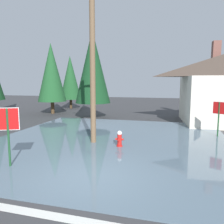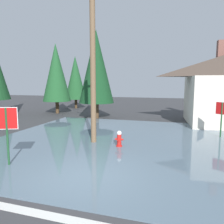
{
  "view_description": "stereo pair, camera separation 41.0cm",
  "coord_description": "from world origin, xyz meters",
  "px_view_note": "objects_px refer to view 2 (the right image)",
  "views": [
    {
      "loc": [
        2.48,
        -6.71,
        3.18
      ],
      "look_at": [
        -0.34,
        4.1,
        1.69
      ],
      "focal_mm": 35.76,
      "sensor_mm": 36.0,
      "label": 1
    },
    {
      "loc": [
        2.87,
        -6.6,
        3.18
      ],
      "look_at": [
        -0.34,
        4.1,
        1.69
      ],
      "focal_mm": 35.76,
      "sensor_mm": 36.0,
      "label": 2
    }
  ],
  "objects_px": {
    "stop_sign_far": "(222,113)",
    "pine_tree_short_left": "(96,67)",
    "stop_sign_near": "(7,124)",
    "pine_tree_mid_left": "(56,73)",
    "utility_pole": "(93,60)",
    "fire_hydrant": "(119,139)",
    "pine_tree_tall_left": "(75,78)"
  },
  "relations": [
    {
      "from": "fire_hydrant",
      "to": "utility_pole",
      "type": "bearing_deg",
      "value": 164.3
    },
    {
      "from": "stop_sign_near",
      "to": "fire_hydrant",
      "type": "relative_size",
      "value": 2.74
    },
    {
      "from": "utility_pole",
      "to": "pine_tree_short_left",
      "type": "relative_size",
      "value": 1.08
    },
    {
      "from": "stop_sign_near",
      "to": "fire_hydrant",
      "type": "height_order",
      "value": "stop_sign_near"
    },
    {
      "from": "fire_hydrant",
      "to": "pine_tree_short_left",
      "type": "xyz_separation_m",
      "value": [
        -4.24,
        8.14,
        4.11
      ]
    },
    {
      "from": "pine_tree_mid_left",
      "to": "utility_pole",
      "type": "bearing_deg",
      "value": -50.81
    },
    {
      "from": "utility_pole",
      "to": "pine_tree_short_left",
      "type": "xyz_separation_m",
      "value": [
        -2.73,
        7.71,
        0.19
      ]
    },
    {
      "from": "utility_pole",
      "to": "pine_tree_tall_left",
      "type": "bearing_deg",
      "value": 119.1
    },
    {
      "from": "utility_pole",
      "to": "pine_tree_mid_left",
      "type": "xyz_separation_m",
      "value": [
        -7.73,
        9.48,
        -0.17
      ]
    },
    {
      "from": "pine_tree_short_left",
      "to": "pine_tree_mid_left",
      "type": "bearing_deg",
      "value": 160.48
    },
    {
      "from": "utility_pole",
      "to": "pine_tree_tall_left",
      "type": "xyz_separation_m",
      "value": [
        -7.9,
        14.19,
        -0.59
      ]
    },
    {
      "from": "fire_hydrant",
      "to": "pine_tree_tall_left",
      "type": "xyz_separation_m",
      "value": [
        -9.41,
        14.61,
        3.32
      ]
    },
    {
      "from": "utility_pole",
      "to": "stop_sign_far",
      "type": "height_order",
      "value": "utility_pole"
    },
    {
      "from": "stop_sign_far",
      "to": "pine_tree_mid_left",
      "type": "distance_m",
      "value": 15.95
    },
    {
      "from": "utility_pole",
      "to": "pine_tree_short_left",
      "type": "height_order",
      "value": "utility_pole"
    },
    {
      "from": "utility_pole",
      "to": "stop_sign_far",
      "type": "distance_m",
      "value": 7.83
    },
    {
      "from": "stop_sign_far",
      "to": "pine_tree_short_left",
      "type": "bearing_deg",
      "value": 153.59
    },
    {
      "from": "stop_sign_far",
      "to": "pine_tree_short_left",
      "type": "xyz_separation_m",
      "value": [
        -9.36,
        4.65,
        3.04
      ]
    },
    {
      "from": "fire_hydrant",
      "to": "pine_tree_tall_left",
      "type": "distance_m",
      "value": 17.69
    },
    {
      "from": "pine_tree_tall_left",
      "to": "utility_pole",
      "type": "bearing_deg",
      "value": -60.9
    },
    {
      "from": "utility_pole",
      "to": "pine_tree_short_left",
      "type": "bearing_deg",
      "value": 109.51
    },
    {
      "from": "pine_tree_mid_left",
      "to": "pine_tree_short_left",
      "type": "xyz_separation_m",
      "value": [
        5.0,
        -1.77,
        0.37
      ]
    },
    {
      "from": "stop_sign_near",
      "to": "pine_tree_tall_left",
      "type": "distance_m",
      "value": 19.28
    },
    {
      "from": "stop_sign_far",
      "to": "pine_tree_tall_left",
      "type": "height_order",
      "value": "pine_tree_tall_left"
    },
    {
      "from": "utility_pole",
      "to": "pine_tree_mid_left",
      "type": "height_order",
      "value": "utility_pole"
    },
    {
      "from": "fire_hydrant",
      "to": "pine_tree_short_left",
      "type": "distance_m",
      "value": 10.05
    },
    {
      "from": "pine_tree_mid_left",
      "to": "fire_hydrant",
      "type": "bearing_deg",
      "value": -47.0
    },
    {
      "from": "stop_sign_far",
      "to": "pine_tree_tall_left",
      "type": "distance_m",
      "value": 18.43
    },
    {
      "from": "pine_tree_tall_left",
      "to": "pine_tree_mid_left",
      "type": "relative_size",
      "value": 0.9
    },
    {
      "from": "fire_hydrant",
      "to": "pine_tree_short_left",
      "type": "height_order",
      "value": "pine_tree_short_left"
    },
    {
      "from": "stop_sign_near",
      "to": "pine_tree_mid_left",
      "type": "relative_size",
      "value": 0.32
    },
    {
      "from": "fire_hydrant",
      "to": "pine_tree_mid_left",
      "type": "relative_size",
      "value": 0.12
    }
  ]
}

